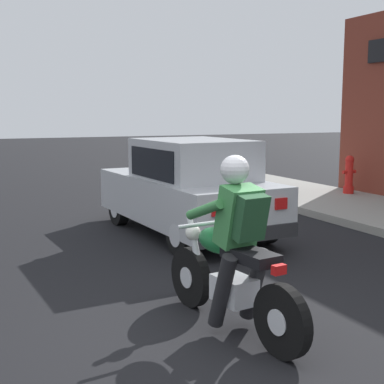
% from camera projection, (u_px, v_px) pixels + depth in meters
% --- Properties ---
extents(ground_plane, '(80.00, 80.00, 0.00)m').
position_uv_depth(ground_plane, '(233.00, 345.00, 4.62)').
color(ground_plane, black).
extents(motorcycle_with_rider, '(0.63, 2.02, 1.62)m').
position_uv_depth(motorcycle_with_rider, '(233.00, 258.00, 4.85)').
color(motorcycle_with_rider, black).
rests_on(motorcycle_with_rider, ground).
extents(car_hatchback, '(1.86, 3.87, 1.57)m').
position_uv_depth(car_hatchback, '(188.00, 188.00, 8.72)').
color(car_hatchback, black).
rests_on(car_hatchback, ground).
extents(fire_hydrant, '(0.36, 0.24, 0.88)m').
position_uv_depth(fire_hydrant, '(349.00, 175.00, 12.32)').
color(fire_hydrant, red).
rests_on(fire_hydrant, sidewalk_curb).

